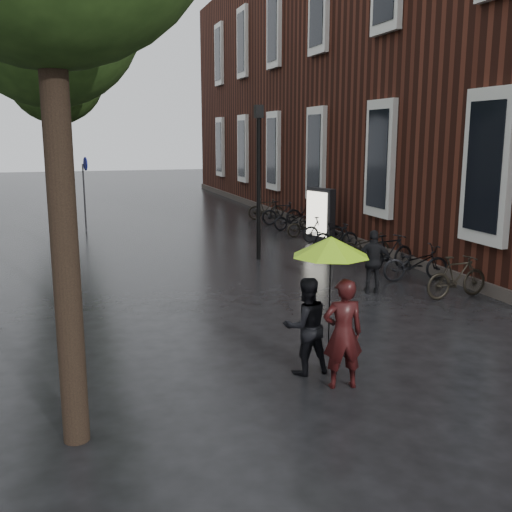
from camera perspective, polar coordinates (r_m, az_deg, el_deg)
name	(u,v)px	position (r m, az deg, el deg)	size (l,w,h in m)	color
ground	(402,430)	(8.25, 13.71, -15.76)	(120.00, 120.00, 0.00)	black
brick_building	(383,85)	(29.53, 12.05, 15.60)	(10.20, 33.20, 12.00)	#38160F
street_trees	(55,56)	(22.27, -18.57, 17.61)	(4.33, 34.03, 8.91)	black
person_burgundy	(343,334)	(9.04, 8.28, -7.32)	(0.61, 0.40, 1.68)	black
person_black	(306,326)	(9.52, 4.77, -6.64)	(0.76, 0.59, 1.56)	black
lime_umbrella	(331,246)	(8.95, 7.14, 0.91)	(1.19, 1.19, 1.74)	black
pedestrian_walking	(374,262)	(14.56, 11.14, -0.53)	(0.89, 0.37, 1.52)	black
parked_bicycles	(335,234)	(20.29, 7.55, 2.09)	(1.89, 14.54, 1.02)	black
ad_lightbox	(320,215)	(21.29, 6.13, 3.91)	(0.29, 1.26, 1.91)	black
lamp_post	(259,167)	(17.94, 0.25, 8.44)	(0.24, 0.24, 4.59)	black
cycle_sign	(85,183)	(24.33, -15.99, 6.74)	(0.15, 0.53, 2.90)	#262628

